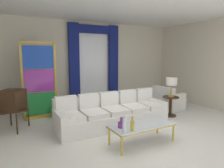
% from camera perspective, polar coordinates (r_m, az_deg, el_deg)
% --- Properties ---
extents(ground_plane, '(16.00, 16.00, 0.00)m').
position_cam_1_polar(ground_plane, '(4.98, 5.74, -13.36)').
color(ground_plane, white).
extents(wall_rear, '(8.00, 0.12, 3.00)m').
position_cam_1_polar(wall_rear, '(7.36, -7.70, 5.67)').
color(wall_rear, beige).
rests_on(wall_rear, ground).
extents(wall_right, '(0.12, 7.00, 3.00)m').
position_cam_1_polar(wall_right, '(7.69, 26.45, 4.98)').
color(wall_right, beige).
rests_on(wall_right, ground).
extents(ceiling_slab, '(8.00, 7.60, 0.04)m').
position_cam_1_polar(ceiling_slab, '(5.43, 1.14, 20.93)').
color(ceiling_slab, white).
extents(curtained_window, '(2.00, 0.17, 2.70)m').
position_cam_1_polar(curtained_window, '(7.31, -5.01, 7.58)').
color(curtained_window, white).
rests_on(curtained_window, ground).
extents(couch_white_long, '(2.93, 0.95, 0.86)m').
position_cam_1_polar(couch_white_long, '(5.30, -0.06, -8.43)').
color(couch_white_long, white).
rests_on(couch_white_long, ground).
extents(coffee_table, '(1.37, 0.58, 0.41)m').
position_cam_1_polar(coffee_table, '(4.29, 8.54, -11.72)').
color(coffee_table, silver).
rests_on(coffee_table, ground).
extents(bottle_blue_decanter, '(0.07, 0.07, 0.32)m').
position_cam_1_polar(bottle_blue_decanter, '(3.79, 3.57, -11.73)').
color(bottle_blue_decanter, silver).
rests_on(bottle_blue_decanter, coffee_table).
extents(bottle_crystal_tall, '(0.14, 0.14, 0.22)m').
position_cam_1_polar(bottle_crystal_tall, '(4.04, 2.69, -11.30)').
color(bottle_crystal_tall, '#753384').
rests_on(bottle_crystal_tall, coffee_table).
extents(bottle_amber_squat, '(0.07, 0.07, 0.28)m').
position_cam_1_polar(bottle_amber_squat, '(3.89, 5.80, -11.51)').
color(bottle_amber_squat, gold).
rests_on(bottle_amber_squat, coffee_table).
extents(vintage_tv, '(0.74, 0.77, 1.35)m').
position_cam_1_polar(vintage_tv, '(5.44, -26.55, -4.32)').
color(vintage_tv, '#382314').
rests_on(vintage_tv, ground).
extents(armchair_white, '(0.93, 0.92, 0.80)m').
position_cam_1_polar(armchair_white, '(6.98, 15.54, -4.77)').
color(armchair_white, white).
rests_on(armchair_white, ground).
extents(stained_glass_divider, '(0.95, 0.05, 2.20)m').
position_cam_1_polar(stained_glass_divider, '(6.05, -19.91, 0.46)').
color(stained_glass_divider, gold).
rests_on(stained_glass_divider, ground).
extents(peacock_figurine, '(0.44, 0.60, 0.50)m').
position_cam_1_polar(peacock_figurine, '(6.02, -14.82, -7.52)').
color(peacock_figurine, beige).
rests_on(peacock_figurine, ground).
extents(round_side_table, '(0.48, 0.48, 0.59)m').
position_cam_1_polar(round_side_table, '(6.30, 16.31, -5.60)').
color(round_side_table, '#382314').
rests_on(round_side_table, ground).
extents(table_lamp_brass, '(0.32, 0.32, 0.57)m').
position_cam_1_polar(table_lamp_brass, '(6.17, 16.56, 0.48)').
color(table_lamp_brass, '#B29338').
rests_on(table_lamp_brass, round_side_table).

